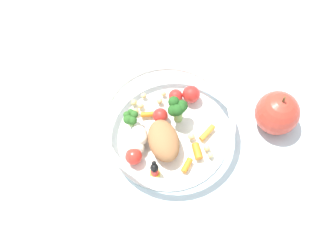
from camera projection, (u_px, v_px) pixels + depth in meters
ground_plane at (170, 126)px, 0.69m from camera, size 2.40×2.40×0.00m
food_container at (165, 128)px, 0.66m from camera, size 0.22×0.22×0.06m
loose_apple at (277, 113)px, 0.66m from camera, size 0.07×0.07×0.09m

